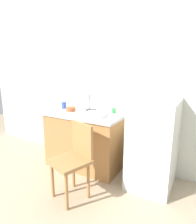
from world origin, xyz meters
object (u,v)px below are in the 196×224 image
object	(u,v)px
refrigerator	(153,144)
chair	(74,157)
hotplate	(91,110)
cup_blue	(64,105)
dish_tray	(96,114)
terracotta_bowl	(71,109)
cup_green	(114,110)

from	to	relation	value
refrigerator	chair	xyz separation A→B (m)	(-0.74, -0.68, -0.07)
hotplate	cup_blue	xyz separation A→B (m)	(-0.47, -0.06, 0.04)
dish_tray	hotplate	distance (m)	0.30
terracotta_bowl	cup_blue	bearing A→B (deg)	155.69
refrigerator	cup_green	world-z (taller)	refrigerator
chair	cup_blue	distance (m)	1.13
dish_tray	cup_blue	world-z (taller)	cup_blue
cup_green	cup_blue	bearing A→B (deg)	-172.09
chair	cup_blue	world-z (taller)	cup_blue
dish_tray	cup_green	world-z (taller)	cup_green
terracotta_bowl	hotplate	distance (m)	0.31
refrigerator	chair	world-z (taller)	refrigerator
chair	hotplate	world-z (taller)	chair
hotplate	chair	bearing A→B (deg)	-72.65
terracotta_bowl	cup_blue	xyz separation A→B (m)	(-0.20, 0.09, 0.02)
chair	cup_green	distance (m)	0.96
refrigerator	cup_blue	distance (m)	1.50
chair	cup_blue	size ratio (longest dim) A/B	8.53
terracotta_bowl	cup_green	xyz separation A→B (m)	(0.62, 0.21, 0.01)
refrigerator	cup_blue	xyz separation A→B (m)	(-1.47, 0.09, 0.33)
refrigerator	cup_green	distance (m)	0.74
terracotta_bowl	hotplate	bearing A→B (deg)	29.20
refrigerator	dish_tray	size ratio (longest dim) A/B	4.06
chair	cup_green	world-z (taller)	cup_green
dish_tray	terracotta_bowl	xyz separation A→B (m)	(-0.47, 0.07, 0.01)
cup_green	cup_blue	world-z (taller)	cup_blue
dish_tray	cup_blue	xyz separation A→B (m)	(-0.67, 0.16, 0.03)
hotplate	terracotta_bowl	bearing A→B (deg)	-150.80
cup_green	dish_tray	bearing A→B (deg)	-118.32
terracotta_bowl	hotplate	xyz separation A→B (m)	(0.27, 0.15, -0.02)
terracotta_bowl	refrigerator	bearing A→B (deg)	0.26
chair	dish_tray	distance (m)	0.71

